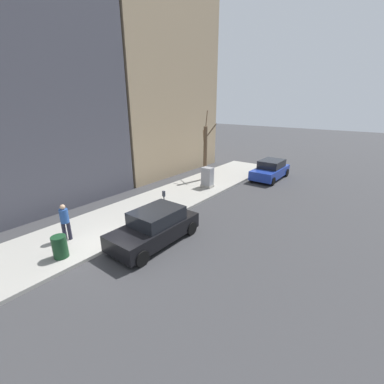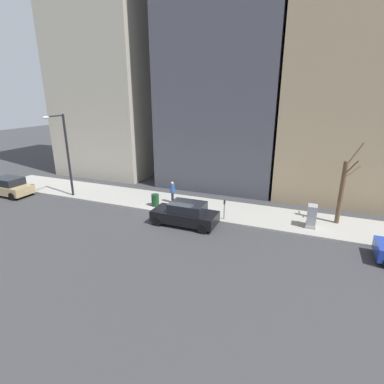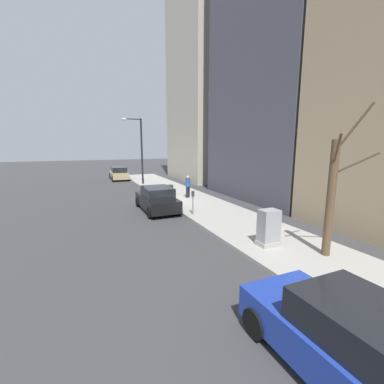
{
  "view_description": "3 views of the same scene",
  "coord_description": "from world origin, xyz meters",
  "views": [
    {
      "loc": [
        -8.51,
        5.54,
        5.94
      ],
      "look_at": [
        0.27,
        -5.92,
        0.86
      ],
      "focal_mm": 24.0,
      "sensor_mm": 36.0,
      "label": 1
    },
    {
      "loc": [
        -17.43,
        -8.64,
        8.08
      ],
      "look_at": [
        1.79,
        -0.83,
        1.28
      ],
      "focal_mm": 28.0,
      "sensor_mm": 36.0,
      "label": 2
    },
    {
      "loc": [
        -5.29,
        -16.65,
        4.02
      ],
      "look_at": [
        0.4,
        -3.67,
        1.45
      ],
      "focal_mm": 24.0,
      "sensor_mm": 36.0,
      "label": 3
    }
  ],
  "objects": [
    {
      "name": "office_tower_right",
      "position": [
        10.31,
        11.36,
        14.62
      ],
      "size": [
        9.62,
        9.62,
        29.25
      ],
      "primitive_type": "cube",
      "color": "#BCB29E",
      "rests_on": "ground"
    },
    {
      "name": "pedestrian_near_meter",
      "position": [
        2.05,
        0.88,
        1.09
      ],
      "size": [
        0.36,
        0.36,
        1.66
      ],
      "rotation": [
        0.0,
        0.0,
        0.6
      ],
      "color": "#1E1E2D",
      "rests_on": "sidewalk"
    },
    {
      "name": "streetlamp",
      "position": [
        0.28,
        9.26,
        4.02
      ],
      "size": [
        1.97,
        0.32,
        6.5
      ],
      "color": "black",
      "rests_on": "sidewalk"
    },
    {
      "name": "sidewalk",
      "position": [
        2.0,
        0.0,
        0.07
      ],
      "size": [
        4.0,
        36.0,
        0.15
      ],
      "primitive_type": "cube",
      "color": "#9E9B93",
      "rests_on": "ground"
    },
    {
      "name": "trash_bin",
      "position": [
        0.9,
        1.75,
        0.6
      ],
      "size": [
        0.56,
        0.56,
        0.9
      ],
      "primitive_type": "cylinder",
      "color": "#14381E",
      "rests_on": "sidewalk"
    },
    {
      "name": "ground_plane",
      "position": [
        0.0,
        0.0,
        0.0
      ],
      "size": [
        120.0,
        120.0,
        0.0
      ],
      "primitive_type": "plane",
      "color": "#38383A"
    },
    {
      "name": "parked_car_black",
      "position": [
        -1.04,
        -1.53,
        0.74
      ],
      "size": [
        1.93,
        4.21,
        1.52
      ],
      "rotation": [
        0.0,
        0.0,
        0.0
      ],
      "color": "black",
      "rests_on": "ground"
    },
    {
      "name": "parked_car_tan",
      "position": [
        -1.08,
        14.61,
        0.74
      ],
      "size": [
        1.98,
        4.23,
        1.52
      ],
      "rotation": [
        0.0,
        0.0,
        -0.01
      ],
      "color": "tan",
      "rests_on": "ground"
    },
    {
      "name": "parking_meter",
      "position": [
        0.45,
        -3.69,
        0.98
      ],
      "size": [
        0.14,
        0.1,
        1.35
      ],
      "color": "slate",
      "rests_on": "sidewalk"
    },
    {
      "name": "bare_tree",
      "position": [
        2.61,
        -10.66,
        2.34
      ],
      "size": [
        1.49,
        1.08,
        5.19
      ],
      "color": "brown",
      "rests_on": "sidewalk"
    },
    {
      "name": "parked_car_blue",
      "position": [
        -1.27,
        -14.37,
        0.74
      ],
      "size": [
        1.92,
        4.2,
        1.52
      ],
      "rotation": [
        0.0,
        0.0,
        -0.0
      ],
      "color": "#1E389E",
      "rests_on": "ground"
    },
    {
      "name": "office_block_center",
      "position": [
        10.59,
        -0.75,
        14.16
      ],
      "size": [
        10.17,
        10.17,
        28.31
      ],
      "primitive_type": "cube",
      "color": "#4C4C56",
      "rests_on": "ground"
    },
    {
      "name": "utility_box",
      "position": [
        1.3,
        -9.07,
        0.85
      ],
      "size": [
        0.83,
        0.61,
        1.43
      ],
      "color": "#A8A399",
      "rests_on": "sidewalk"
    }
  ]
}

